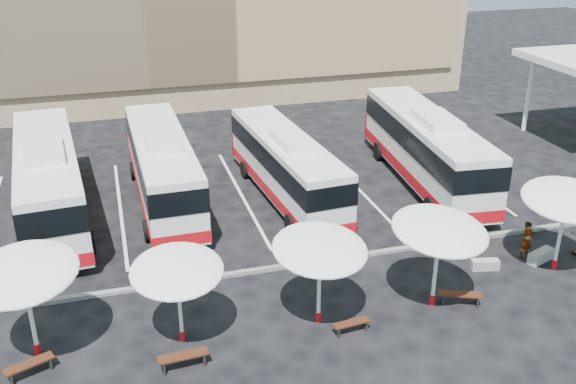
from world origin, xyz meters
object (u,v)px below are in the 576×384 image
object	(u,v)px
bus_3	(426,146)
wood_bench_3	(460,296)
bus_0	(48,178)
sunshade_0	(23,274)
sunshade_3	(440,231)
conc_bench_1	(541,256)
wood_bench_0	(29,366)
wood_bench_1	(183,358)
bus_1	(162,165)
conc_bench_0	(485,265)
wood_bench_2	(351,324)
sunshade_2	(320,249)
sunshade_4	(567,200)
passenger_0	(527,240)
sunshade_1	(177,271)
bus_2	(286,164)

from	to	relation	value
bus_3	wood_bench_3	size ratio (longest dim) A/B	8.03
bus_0	sunshade_0	size ratio (longest dim) A/B	2.96
bus_0	bus_3	xyz separation A→B (m)	(18.66, -0.95, 0.01)
sunshade_3	conc_bench_1	world-z (taller)	sunshade_3
wood_bench_0	bus_0	bearing A→B (deg)	88.60
bus_0	wood_bench_0	distance (m)	11.61
sunshade_3	wood_bench_1	bearing A→B (deg)	-173.82
bus_1	conc_bench_1	bearing A→B (deg)	-36.80
wood_bench_0	conc_bench_0	xyz separation A→B (m)	(17.16, 1.69, -0.14)
wood_bench_2	sunshade_2	bearing A→B (deg)	134.05
bus_0	conc_bench_0	distance (m)	19.60
sunshade_3	bus_0	bearing A→B (deg)	140.02
sunshade_2	sunshade_3	bearing A→B (deg)	-1.97
sunshade_3	wood_bench_2	size ratio (longest dim) A/B	3.21
sunshade_4	wood_bench_0	size ratio (longest dim) A/B	2.99
sunshade_3	sunshade_4	xyz separation A→B (m)	(5.95, 0.91, 0.02)
bus_0	sunshade_0	bearing A→B (deg)	-95.44
sunshade_2	conc_bench_1	size ratio (longest dim) A/B	3.04
bus_3	passenger_0	size ratio (longest dim) A/B	7.81
sunshade_1	sunshade_3	xyz separation A→B (m)	(9.13, -0.42, 0.34)
sunshade_3	wood_bench_0	xyz separation A→B (m)	(-13.93, -0.03, -2.69)
bus_0	wood_bench_3	xyz separation A→B (m)	(14.62, -11.75, -1.66)
sunshade_2	wood_bench_3	xyz separation A→B (m)	(5.34, -0.45, -2.54)
sunshade_0	sunshade_1	distance (m)	4.69
wood_bench_3	bus_0	bearing A→B (deg)	141.21
sunshade_1	bus_2	bearing A→B (deg)	57.12
sunshade_0	sunshade_3	distance (m)	13.81
bus_3	conc_bench_1	distance (m)	9.14
sunshade_3	sunshade_4	world-z (taller)	sunshade_4
bus_2	sunshade_4	xyz separation A→B (m)	(8.49, -9.70, 1.26)
passenger_0	conc_bench_1	bearing A→B (deg)	-57.25
bus_2	wood_bench_0	xyz separation A→B (m)	(-11.39, -10.64, -1.46)
bus_0	bus_2	xyz separation A→B (m)	(11.11, -0.84, -0.20)
wood_bench_0	sunshade_3	bearing A→B (deg)	0.14
sunshade_3	sunshade_4	size ratio (longest dim) A/B	0.94
sunshade_0	wood_bench_0	size ratio (longest dim) A/B	2.76
bus_0	bus_2	world-z (taller)	bus_0
bus_1	sunshade_2	xyz separation A→B (m)	(4.07, -11.71, 0.99)
sunshade_3	wood_bench_2	bearing A→B (deg)	-167.76
wood_bench_3	sunshade_1	bearing A→B (deg)	175.90
sunshade_3	wood_bench_3	distance (m)	2.87
bus_1	sunshade_2	bearing A→B (deg)	-71.77
wood_bench_1	conc_bench_0	size ratio (longest dim) A/B	1.45
bus_2	conc_bench_1	bearing A→B (deg)	-51.63
wood_bench_3	wood_bench_0	bearing A→B (deg)	178.97
sunshade_1	wood_bench_0	xyz separation A→B (m)	(-4.80, -0.46, -2.35)
wood_bench_1	sunshade_4	bearing A→B (deg)	7.16
wood_bench_1	conc_bench_1	world-z (taller)	wood_bench_1
sunshade_0	passenger_0	bearing A→B (deg)	3.15
bus_2	wood_bench_3	distance (m)	11.55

